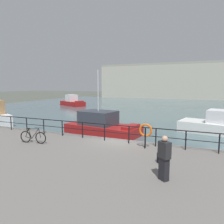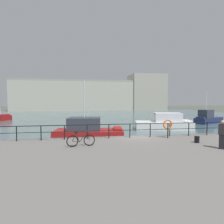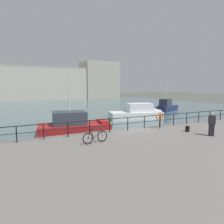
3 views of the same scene
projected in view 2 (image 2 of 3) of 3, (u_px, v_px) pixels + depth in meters
The scene contains 12 objects.
ground_plane at pixel (136, 148), 15.71m from camera, with size 240.00×240.00×0.00m, color #4C5147.
water_basin at pixel (100, 117), 45.46m from camera, with size 80.00×60.00×0.01m, color #476066.
quay_promenade at pixel (175, 170), 9.28m from camera, with size 56.00×13.00×1.03m, color slate.
harbor_building at pixel (106, 95), 77.63m from camera, with size 59.20×11.19×14.41m.
moored_cabin_cruiser at pixel (165, 123), 25.87m from camera, with size 7.82×4.42×2.22m.
moored_green_narrowboat at pixel (208, 118), 32.85m from camera, with size 6.34×4.48×5.59m.
moored_white_yacht at pixel (88, 130), 19.85m from camera, with size 7.35×3.93×5.93m.
quay_railing at pixel (160, 127), 15.14m from camera, with size 24.52×0.07×1.08m.
parked_bicycle at pixel (81, 140), 11.91m from camera, with size 1.76×0.33×0.98m.
mooring_bollard at pixel (197, 139), 12.97m from camera, with size 0.32×0.32×0.44m, color black.
life_ring_stand at pixel (168, 125), 14.62m from camera, with size 0.75×0.16×1.40m.
standing_person at pixel (222, 134), 11.27m from camera, with size 0.52×0.49×1.69m.
Camera 2 is at (-4.48, -14.98, 3.87)m, focal length 30.91 mm.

